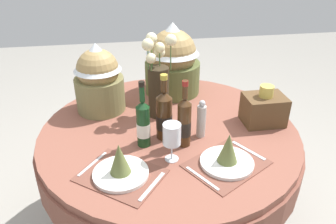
{
  "coord_description": "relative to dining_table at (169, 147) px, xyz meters",
  "views": [
    {
      "loc": [
        -0.24,
        -1.46,
        1.65
      ],
      "look_at": [
        0.0,
        0.03,
        0.81
      ],
      "focal_mm": 35.04,
      "sensor_mm": 36.0,
      "label": 1
    }
  ],
  "objects": [
    {
      "name": "pepper_mill",
      "position": [
        0.15,
        -0.1,
        0.22
      ],
      "size": [
        0.05,
        0.05,
        0.2
      ],
      "color": "#B7B2AD",
      "rests_on": "dining_table"
    },
    {
      "name": "wine_bottle_right",
      "position": [
        -0.04,
        -0.08,
        0.25
      ],
      "size": [
        0.08,
        0.08,
        0.34
      ],
      "color": "#422814",
      "rests_on": "dining_table"
    },
    {
      "name": "gift_tub_back_centre",
      "position": [
        0.1,
        0.45,
        0.35
      ],
      "size": [
        0.35,
        0.35,
        0.45
      ],
      "color": "#566033",
      "rests_on": "dining_table"
    },
    {
      "name": "flower_vase",
      "position": [
        -0.03,
        0.15,
        0.33
      ],
      "size": [
        0.18,
        0.17,
        0.47
      ],
      "color": "#332819",
      "rests_on": "dining_table"
    },
    {
      "name": "wine_bottle_centre",
      "position": [
        0.05,
        -0.16,
        0.25
      ],
      "size": [
        0.07,
        0.07,
        0.34
      ],
      "color": "#422814",
      "rests_on": "dining_table"
    },
    {
      "name": "place_setting_left",
      "position": [
        -0.27,
        -0.35,
        0.17
      ],
      "size": [
        0.43,
        0.41,
        0.16
      ],
      "color": "brown",
      "rests_on": "dining_table"
    },
    {
      "name": "gift_tub_back_left",
      "position": [
        -0.35,
        0.28,
        0.33
      ],
      "size": [
        0.28,
        0.28,
        0.4
      ],
      "color": "olive",
      "rests_on": "dining_table"
    },
    {
      "name": "dining_table",
      "position": [
        0.0,
        0.0,
        0.0
      ],
      "size": [
        1.38,
        1.38,
        0.73
      ],
      "color": "brown",
      "rests_on": "ground"
    },
    {
      "name": "wine_bottle_left",
      "position": [
        -0.15,
        -0.13,
        0.24
      ],
      "size": [
        0.07,
        0.07,
        0.34
      ],
      "color": "#143819",
      "rests_on": "dining_table"
    },
    {
      "name": "wine_glass_left",
      "position": [
        -0.03,
        -0.27,
        0.25
      ],
      "size": [
        0.08,
        0.08,
        0.19
      ],
      "color": "silver",
      "rests_on": "dining_table"
    },
    {
      "name": "woven_basket_side_right",
      "position": [
        0.51,
        -0.02,
        0.21
      ],
      "size": [
        0.21,
        0.16,
        0.22
      ],
      "color": "brown",
      "rests_on": "dining_table"
    },
    {
      "name": "place_setting_right",
      "position": [
        0.21,
        -0.34,
        0.17
      ],
      "size": [
        0.43,
        0.4,
        0.16
      ],
      "color": "brown",
      "rests_on": "dining_table"
    }
  ]
}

